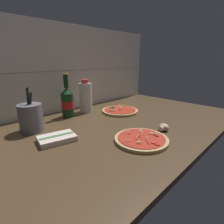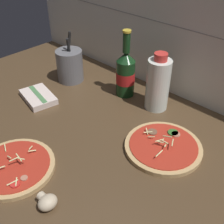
# 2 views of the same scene
# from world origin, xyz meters

# --- Properties ---
(counter_slab) EXTENTS (1.60, 0.90, 0.03)m
(counter_slab) POSITION_xyz_m (0.00, 0.00, 0.01)
(counter_slab) COLOR #4C3823
(counter_slab) RESTS_ON ground
(tile_backsplash) EXTENTS (1.60, 0.01, 0.60)m
(tile_backsplash) POSITION_xyz_m (0.00, 0.45, 0.30)
(tile_backsplash) COLOR silver
(tile_backsplash) RESTS_ON ground
(pizza_near) EXTENTS (0.24, 0.24, 0.05)m
(pizza_near) POSITION_xyz_m (-0.07, -0.22, 0.03)
(pizza_near) COLOR tan
(pizza_near) RESTS_ON counter_slab
(pizza_far) EXTENTS (0.24, 0.24, 0.05)m
(pizza_far) POSITION_xyz_m (0.20, 0.15, 0.03)
(pizza_far) COLOR tan
(pizza_far) RESTS_ON counter_slab
(beer_bottle) EXTENTS (0.07, 0.07, 0.27)m
(beer_bottle) POSITION_xyz_m (-0.11, 0.31, 0.12)
(beer_bottle) COLOR #143819
(beer_bottle) RESTS_ON counter_slab
(oil_bottle) EXTENTS (0.09, 0.09, 0.22)m
(oil_bottle) POSITION_xyz_m (0.04, 0.32, 0.13)
(oil_bottle) COLOR silver
(oil_bottle) RESTS_ON counter_slab
(mushroom_left) EXTENTS (0.05, 0.05, 0.04)m
(mushroom_left) POSITION_xyz_m (0.11, -0.23, 0.04)
(mushroom_left) COLOR beige
(mushroom_left) RESTS_ON counter_slab
(utensil_crock) EXTENTS (0.11, 0.11, 0.22)m
(utensil_crock) POSITION_xyz_m (-0.36, 0.23, 0.10)
(utensil_crock) COLOR slate
(utensil_crock) RESTS_ON counter_slab
(dish_towel) EXTENTS (0.17, 0.13, 0.03)m
(dish_towel) POSITION_xyz_m (-0.33, 0.04, 0.04)
(dish_towel) COLOR beige
(dish_towel) RESTS_ON counter_slab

